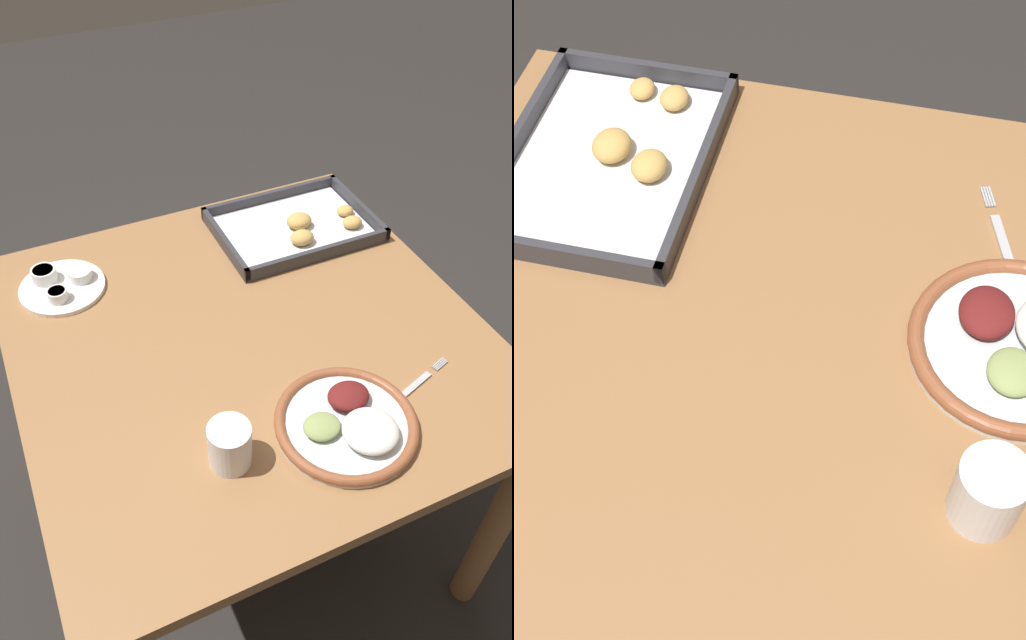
{
  "view_description": "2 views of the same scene",
  "coord_description": "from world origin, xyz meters",
  "views": [
    {
      "loc": [
        -0.36,
        -0.82,
        1.62
      ],
      "look_at": [
        0.02,
        0.0,
        0.76
      ],
      "focal_mm": 35.0,
      "sensor_mm": 36.0,
      "label": 1
    },
    {
      "loc": [
        -0.57,
        -0.14,
        1.59
      ],
      "look_at": [
        0.02,
        0.0,
        0.76
      ],
      "focal_mm": 50.0,
      "sensor_mm": 36.0,
      "label": 2
    }
  ],
  "objects": [
    {
      "name": "dinner_plate",
      "position": [
        0.06,
        -0.29,
        0.74
      ],
      "size": [
        0.25,
        0.25,
        0.05
      ],
      "color": "silver",
      "rests_on": "dining_table"
    },
    {
      "name": "baking_tray",
      "position": [
        0.25,
        0.27,
        0.74
      ],
      "size": [
        0.37,
        0.27,
        0.04
      ],
      "color": "#333338",
      "rests_on": "dining_table"
    },
    {
      "name": "saucer_plate",
      "position": [
        -0.31,
        0.3,
        0.74
      ],
      "size": [
        0.18,
        0.18,
        0.04
      ],
      "color": "white",
      "rests_on": "dining_table"
    },
    {
      "name": "dining_table",
      "position": [
        0.0,
        0.0,
        0.61
      ],
      "size": [
        0.92,
        0.94,
        0.73
      ],
      "color": "olive",
      "rests_on": "ground_plane"
    },
    {
      "name": "drinking_cup",
      "position": [
        -0.15,
        -0.26,
        0.77
      ],
      "size": [
        0.07,
        0.07,
        0.09
      ],
      "color": "white",
      "rests_on": "dining_table"
    },
    {
      "name": "fork",
      "position": [
        0.22,
        -0.26,
        0.73
      ],
      "size": [
        0.19,
        0.07,
        0.0
      ],
      "rotation": [
        0.0,
        0.0,
        0.32
      ],
      "color": "#B2B2B7",
      "rests_on": "dining_table"
    },
    {
      "name": "ground_plane",
      "position": [
        0.0,
        0.0,
        0.0
      ],
      "size": [
        8.0,
        8.0,
        0.0
      ],
      "primitive_type": "plane",
      "color": "#282623"
    }
  ]
}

